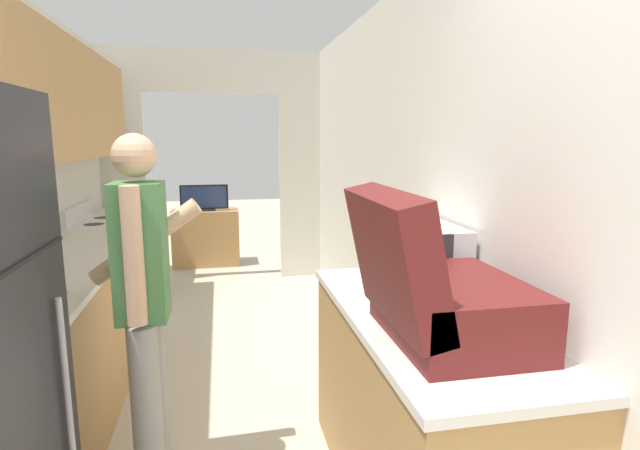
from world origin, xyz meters
name	(u,v)px	position (x,y,z in m)	size (l,w,h in m)	color
wall_left	(0,152)	(-1.11, 2.19, 1.51)	(0.38, 7.10, 2.50)	silver
wall_right	(429,199)	(1.19, 1.75, 1.25)	(0.06, 7.10, 2.50)	silver
wall_far_with_doorway	(214,153)	(0.00, 4.73, 1.42)	(2.72, 0.06, 2.50)	silver
counter_left	(78,319)	(-0.86, 2.44, 0.44)	(0.62, 3.42, 0.88)	#B2844C
counter_right	(421,412)	(0.86, 0.99, 0.44)	(0.62, 1.48, 0.88)	#B2844C
range_oven	(118,269)	(-0.85, 3.67, 0.45)	(0.66, 0.79, 1.02)	white
person	(144,306)	(-0.29, 1.37, 0.86)	(0.52, 0.38, 1.61)	#9E9E9E
suitcase	(434,291)	(0.78, 0.73, 1.06)	(0.56, 0.62, 0.54)	#5B1919
microwave	(417,254)	(0.98, 1.38, 1.03)	(0.33, 0.54, 0.30)	white
tv_cabinet	(206,237)	(-0.14, 5.46, 0.35)	(0.81, 0.42, 0.69)	#B2844C
television	(204,198)	(-0.14, 5.42, 0.85)	(0.58, 0.16, 0.32)	black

